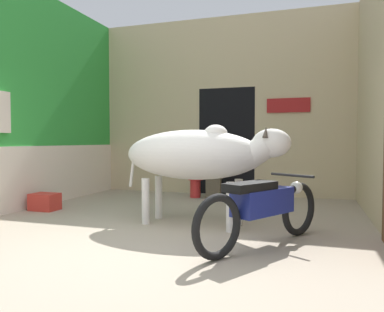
{
  "coord_description": "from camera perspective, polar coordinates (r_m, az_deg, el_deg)",
  "views": [
    {
      "loc": [
        1.88,
        -3.5,
        1.16
      ],
      "look_at": [
        0.12,
        1.97,
        0.92
      ],
      "focal_mm": 35.0,
      "sensor_mm": 36.0,
      "label": 1
    }
  ],
  "objects": [
    {
      "name": "cow",
      "position": [
        5.09,
        0.88,
        0.16
      ],
      "size": [
        2.36,
        0.87,
        1.37
      ],
      "color": "silver",
      "rests_on": "ground_plane"
    },
    {
      "name": "wall_right_with_door",
      "position": [
        5.76,
        27.16,
        9.25
      ],
      "size": [
        0.22,
        4.38,
        3.81
      ],
      "color": "#C6B289",
      "rests_on": "ground_plane"
    },
    {
      "name": "shopkeeper_seated",
      "position": [
        7.55,
        3.53,
        -2.07
      ],
      "size": [
        0.41,
        0.33,
        1.11
      ],
      "color": "brown",
      "rests_on": "ground_plane"
    },
    {
      "name": "motorcycle_near",
      "position": [
        4.19,
        10.7,
        -7.58
      ],
      "size": [
        1.12,
        1.82,
        0.76
      ],
      "color": "black",
      "rests_on": "ground_plane"
    },
    {
      "name": "crate",
      "position": [
        6.75,
        -21.53,
        -6.51
      ],
      "size": [
        0.44,
        0.32,
        0.28
      ],
      "color": "red",
      "rests_on": "ground_plane"
    },
    {
      "name": "plastic_stool",
      "position": [
        7.67,
        0.52,
        -4.75
      ],
      "size": [
        0.31,
        0.31,
        0.4
      ],
      "color": "red",
      "rests_on": "ground_plane"
    },
    {
      "name": "wall_back_with_doorway",
      "position": [
        8.35,
        5.1,
        5.63
      ],
      "size": [
        5.42,
        0.93,
        3.81
      ],
      "color": "#C6B289",
      "rests_on": "ground_plane"
    },
    {
      "name": "wall_left_shopfront",
      "position": [
        7.39,
        -21.75,
        7.48
      ],
      "size": [
        0.25,
        4.38,
        3.81
      ],
      "color": "green",
      "rests_on": "ground_plane"
    },
    {
      "name": "ground_plane",
      "position": [
        4.14,
        -10.35,
        -13.93
      ],
      "size": [
        30.0,
        30.0,
        0.0
      ],
      "primitive_type": "plane",
      "color": "tan"
    }
  ]
}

